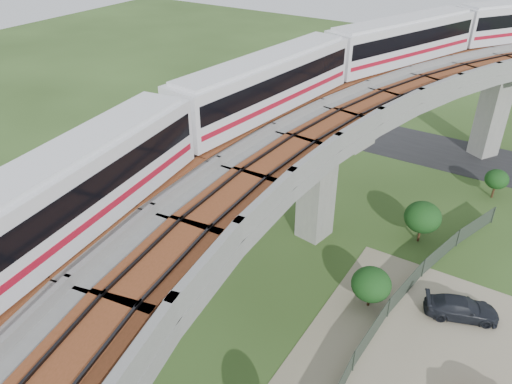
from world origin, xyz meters
TOP-DOWN VIEW (x-y plane):
  - ground at (0.00, 0.00)m, footprint 160.00×160.00m
  - asphalt_road at (0.00, 30.00)m, footprint 60.00×8.00m
  - viaduct at (3.84, 0.00)m, footprint 19.58×73.98m
  - metro_train at (1.96, 13.77)m, footprint 18.92×59.62m
  - fence at (9.75, 0.00)m, footprint 3.87×38.73m
  - tree_0 at (11.54, 23.42)m, footprint 1.94×1.94m
  - tree_1 at (8.00, 13.80)m, footprint 2.70×2.70m
  - tree_2 at (7.34, 5.27)m, footprint 2.49×2.49m
  - car_dark at (12.50, 7.39)m, footprint 4.75×3.23m

SIDE VIEW (x-z plane):
  - ground at x=0.00m, z-range 0.00..0.00m
  - asphalt_road at x=0.00m, z-range 0.00..0.03m
  - car_dark at x=12.50m, z-range 0.04..1.32m
  - fence at x=9.75m, z-range 0.00..1.50m
  - tree_2 at x=7.34m, z-range 0.35..3.17m
  - tree_0 at x=11.54m, z-range 0.48..3.10m
  - tree_1 at x=8.00m, z-range 0.50..3.79m
  - viaduct at x=3.84m, z-range 3.35..14.75m
  - metro_train at x=1.96m, z-range 10.49..14.13m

